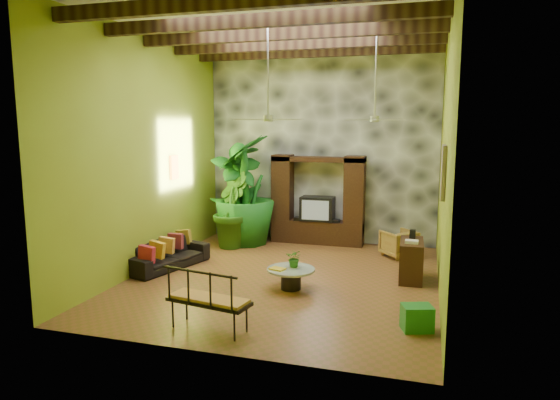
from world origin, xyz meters
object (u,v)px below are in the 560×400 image
(tall_plant_b, at_px, (230,209))
(sofa, at_px, (167,255))
(ceiling_fan_back, at_px, (375,109))
(tall_plant_a, at_px, (238,195))
(entertainment_center, at_px, (318,207))
(wicker_armchair, at_px, (399,243))
(side_console, at_px, (411,260))
(coffee_table, at_px, (291,276))
(green_bin, at_px, (417,318))
(tall_plant_c, at_px, (244,190))
(iron_bench, at_px, (207,297))
(ceiling_fan_front, at_px, (268,107))

(tall_plant_b, bearing_deg, sofa, -105.96)
(ceiling_fan_back, xyz_separation_m, tall_plant_a, (-3.59, 1.36, -2.13))
(entertainment_center, relative_size, tall_plant_b, 1.24)
(wicker_armchair, relative_size, side_console, 0.71)
(wicker_armchair, xyz_separation_m, coffee_table, (-1.81, -2.96, -0.06))
(entertainment_center, relative_size, green_bin, 5.40)
(tall_plant_c, height_order, green_bin, tall_plant_c)
(ceiling_fan_back, distance_m, wicker_armchair, 3.33)
(entertainment_center, xyz_separation_m, tall_plant_a, (-1.99, -0.58, 0.30))
(tall_plant_a, xyz_separation_m, iron_bench, (1.62, -5.43, -0.72))
(green_bin, bearing_deg, ceiling_fan_back, 108.65)
(ceiling_fan_back, relative_size, tall_plant_a, 0.73)
(side_console, bearing_deg, ceiling_fan_back, 144.81)
(iron_bench, bearing_deg, green_bin, 27.60)
(ceiling_fan_front, xyz_separation_m, side_console, (2.67, 1.03, -3.00))
(iron_bench, bearing_deg, tall_plant_c, 114.71)
(ceiling_fan_back, distance_m, tall_plant_a, 4.39)
(coffee_table, bearing_deg, tall_plant_a, 125.97)
(ceiling_fan_front, height_order, tall_plant_a, ceiling_fan_front)
(ceiling_fan_front, height_order, tall_plant_c, ceiling_fan_front)
(coffee_table, bearing_deg, ceiling_fan_back, 54.64)
(tall_plant_a, bearing_deg, wicker_armchair, -2.99)
(entertainment_center, bearing_deg, coffee_table, -85.24)
(tall_plant_c, height_order, iron_bench, tall_plant_c)
(entertainment_center, height_order, green_bin, entertainment_center)
(coffee_table, bearing_deg, ceiling_fan_front, 157.24)
(tall_plant_b, distance_m, green_bin, 6.24)
(tall_plant_c, xyz_separation_m, green_bin, (4.45, -4.45, -1.22))
(coffee_table, distance_m, side_console, 2.49)
(entertainment_center, bearing_deg, ceiling_fan_back, -50.43)
(ceiling_fan_front, distance_m, tall_plant_a, 4.06)
(wicker_armchair, bearing_deg, ceiling_fan_back, 23.55)
(ceiling_fan_back, relative_size, wicker_armchair, 2.65)
(wicker_armchair, xyz_separation_m, side_console, (0.34, -1.71, 0.08))
(tall_plant_a, distance_m, side_console, 4.94)
(ceiling_fan_front, relative_size, wicker_armchair, 2.65)
(sofa, height_order, tall_plant_a, tall_plant_a)
(tall_plant_c, relative_size, side_console, 2.84)
(ceiling_fan_front, bearing_deg, tall_plant_a, 121.19)
(entertainment_center, distance_m, sofa, 4.17)
(tall_plant_b, xyz_separation_m, side_console, (4.51, -1.50, -0.57))
(tall_plant_c, bearing_deg, coffee_table, -56.23)
(sofa, relative_size, iron_bench, 1.45)
(sofa, height_order, green_bin, sofa)
(sofa, bearing_deg, tall_plant_a, 1.27)
(ceiling_fan_front, xyz_separation_m, tall_plant_b, (-1.84, 2.53, -2.44))
(sofa, distance_m, tall_plant_c, 2.92)
(ceiling_fan_front, height_order, side_console, ceiling_fan_front)
(side_console, height_order, green_bin, side_console)
(ceiling_fan_back, xyz_separation_m, coffee_table, (-1.29, -1.81, -3.15))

